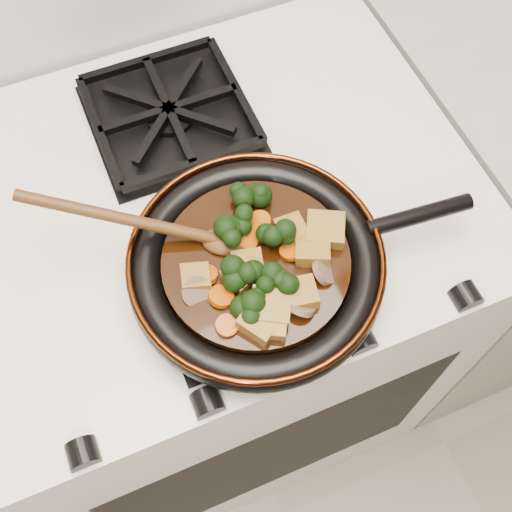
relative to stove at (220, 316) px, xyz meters
name	(u,v)px	position (x,y,z in m)	size (l,w,h in m)	color
stove	(220,316)	(0.00, 0.00, 0.00)	(0.76, 0.60, 0.90)	silver
burner_grate_front	(241,271)	(0.00, -0.14, 0.46)	(0.23, 0.23, 0.03)	black
burner_grate_back	(170,113)	(0.00, 0.14, 0.46)	(0.23, 0.23, 0.03)	black
skillet	(258,265)	(0.02, -0.15, 0.49)	(0.44, 0.32, 0.05)	black
braising_sauce	(256,264)	(0.01, -0.15, 0.50)	(0.23, 0.23, 0.02)	black
tofu_cube_0	(270,308)	(0.00, -0.22, 0.52)	(0.04, 0.05, 0.02)	olive
tofu_cube_1	(195,279)	(-0.06, -0.15, 0.52)	(0.03, 0.03, 0.02)	olive
tofu_cube_2	(325,230)	(0.11, -0.15, 0.52)	(0.04, 0.05, 0.02)	olive
tofu_cube_3	(248,266)	(0.00, -0.16, 0.52)	(0.04, 0.04, 0.02)	olive
tofu_cube_4	(292,231)	(0.07, -0.14, 0.52)	(0.04, 0.03, 0.02)	olive
tofu_cube_5	(260,321)	(-0.01, -0.23, 0.52)	(0.04, 0.04, 0.02)	olive
tofu_cube_6	(313,249)	(0.08, -0.17, 0.52)	(0.04, 0.04, 0.02)	olive
tofu_cube_7	(302,294)	(0.04, -0.22, 0.52)	(0.04, 0.03, 0.02)	olive
tofu_cube_8	(240,275)	(-0.01, -0.17, 0.52)	(0.04, 0.04, 0.02)	olive
tofu_cube_9	(271,323)	(0.00, -0.24, 0.52)	(0.04, 0.04, 0.02)	olive
broccoli_floret_0	(242,271)	(-0.01, -0.17, 0.52)	(0.06, 0.06, 0.06)	black
broccoli_floret_1	(276,285)	(0.02, -0.20, 0.52)	(0.06, 0.06, 0.06)	black
broccoli_floret_2	(274,235)	(0.05, -0.14, 0.52)	(0.06, 0.06, 0.06)	black
broccoli_floret_3	(248,196)	(0.04, -0.07, 0.52)	(0.06, 0.06, 0.05)	black
broccoli_floret_4	(235,234)	(0.00, -0.12, 0.52)	(0.06, 0.06, 0.06)	black
broccoli_floret_5	(250,310)	(-0.02, -0.21, 0.52)	(0.06, 0.06, 0.05)	black
broccoli_floret_6	(237,226)	(0.01, -0.11, 0.52)	(0.06, 0.06, 0.06)	black
carrot_coin_0	(227,325)	(-0.05, -0.22, 0.51)	(0.03, 0.03, 0.01)	#B44605
carrot_coin_1	(205,275)	(-0.05, -0.15, 0.51)	(0.03, 0.03, 0.01)	#B44605
carrot_coin_2	(221,297)	(-0.04, -0.19, 0.51)	(0.03, 0.03, 0.01)	#B44605
carrot_coin_3	(246,240)	(0.01, -0.13, 0.51)	(0.03, 0.03, 0.01)	#B44605
carrot_coin_4	(290,251)	(0.06, -0.16, 0.51)	(0.03, 0.03, 0.01)	#B44605
carrot_coin_5	(260,222)	(0.04, -0.11, 0.51)	(0.03, 0.03, 0.01)	#B44605
mushroom_slice_0	(324,271)	(0.08, -0.20, 0.52)	(0.03, 0.03, 0.01)	brown
mushroom_slice_1	(300,307)	(0.04, -0.23, 0.52)	(0.03, 0.03, 0.01)	brown
mushroom_slice_2	(197,292)	(-0.07, -0.17, 0.52)	(0.04, 0.04, 0.01)	brown
wooden_spoon	(166,228)	(-0.07, -0.08, 0.53)	(0.15, 0.10, 0.25)	#4D2A10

